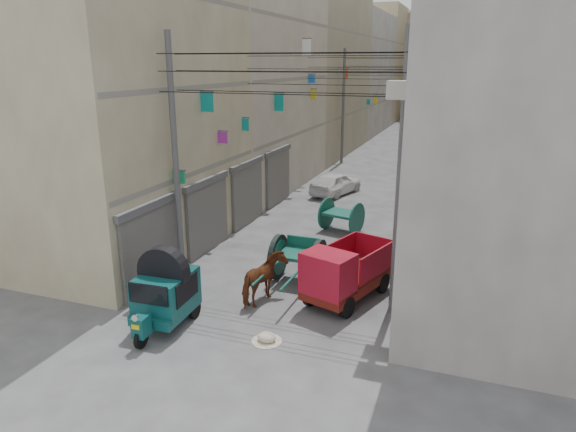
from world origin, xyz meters
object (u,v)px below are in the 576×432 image
at_px(distant_car_white, 336,183).
at_px(distant_car_grey, 417,153).
at_px(horse, 264,279).
at_px(mini_truck, 342,276).
at_px(auto_rickshaw, 165,291).
at_px(second_cart, 341,215).
at_px(feed_sack, 267,337).
at_px(distant_car_green, 411,147).
at_px(tonga_cart, 298,259).

distance_m(distant_car_white, distant_car_grey, 11.91).
bearing_deg(distant_car_grey, horse, -84.76).
bearing_deg(mini_truck, auto_rickshaw, -126.58).
relative_size(auto_rickshaw, second_cart, 1.36).
relative_size(auto_rickshaw, distant_car_white, 0.68).
xyz_separation_m(feed_sack, distant_car_white, (-2.40, 15.91, 0.51)).
relative_size(feed_sack, distant_car_green, 0.13).
relative_size(mini_truck, horse, 2.01).
bearing_deg(auto_rickshaw, tonga_cart, 56.12).
relative_size(auto_rickshaw, tonga_cart, 0.74).
distance_m(second_cart, distant_car_green, 20.98).
distance_m(tonga_cart, mini_truck, 2.07).
bearing_deg(second_cart, tonga_cart, -76.19).
bearing_deg(mini_truck, distant_car_green, 110.97).
xyz_separation_m(distant_car_white, distant_car_green, (2.24, 14.69, -0.08)).
relative_size(auto_rickshaw, feed_sack, 5.02).
bearing_deg(distant_car_green, tonga_cart, 74.61).
distance_m(auto_rickshaw, distant_car_white, 16.04).
bearing_deg(horse, auto_rickshaw, 57.06).
xyz_separation_m(horse, distant_car_green, (0.80, 28.46, -0.19)).
relative_size(horse, distant_car_white, 0.48).
height_order(second_cart, distant_car_grey, second_cart).
relative_size(tonga_cart, distant_car_white, 0.93).
distance_m(auto_rickshaw, tonga_cart, 4.76).
xyz_separation_m(distant_car_grey, distant_car_green, (-0.82, 3.18, -0.07)).
distance_m(mini_truck, second_cart, 6.95).
xyz_separation_m(mini_truck, distant_car_green, (-1.42, 27.71, -0.33)).
xyz_separation_m(auto_rickshaw, tonga_cart, (2.46, 4.07, -0.23)).
distance_m(horse, distant_car_green, 28.47).
height_order(second_cart, feed_sack, second_cart).
bearing_deg(horse, tonga_cart, -95.42).
relative_size(auto_rickshaw, distant_car_green, 0.67).
bearing_deg(tonga_cart, second_cart, 90.67).
distance_m(auto_rickshaw, feed_sack, 3.10).
distance_m(second_cart, distant_car_grey, 17.84).
bearing_deg(mini_truck, distant_car_grey, 109.44).
xyz_separation_m(auto_rickshaw, distant_car_grey, (3.63, 27.53, -0.41)).
bearing_deg(horse, feed_sack, 122.93).
bearing_deg(horse, distant_car_white, -75.35).
bearing_deg(distant_car_white, mini_truck, 121.60).
bearing_deg(distant_car_white, auto_rickshaw, 103.89).
xyz_separation_m(tonga_cart, distant_car_grey, (1.17, 23.46, -0.18)).
bearing_deg(distant_car_white, tonga_cart, 114.91).
height_order(mini_truck, feed_sack, mini_truck).
xyz_separation_m(tonga_cart, distant_car_green, (0.35, 26.64, -0.25)).
bearing_deg(mini_truck, second_cart, 122.44).
distance_m(mini_truck, feed_sack, 3.24).
relative_size(auto_rickshaw, distant_car_grey, 0.67).
bearing_deg(auto_rickshaw, horse, 45.63).
bearing_deg(second_cart, feed_sack, -73.03).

